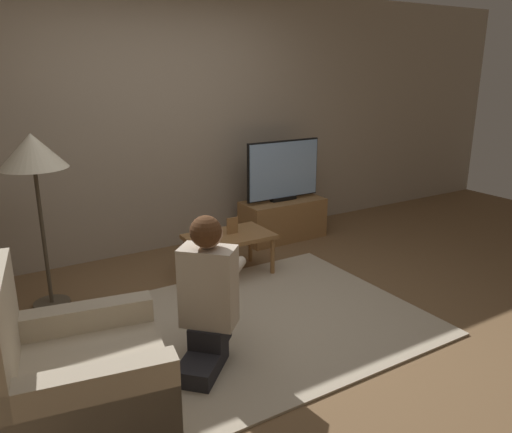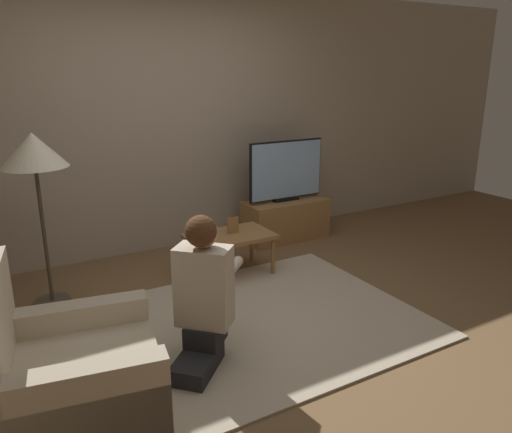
{
  "view_description": "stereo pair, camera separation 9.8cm",
  "coord_description": "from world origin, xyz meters",
  "px_view_note": "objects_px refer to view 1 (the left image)",
  "views": [
    {
      "loc": [
        -1.74,
        -2.83,
        1.83
      ],
      "look_at": [
        0.37,
        0.62,
        0.61
      ],
      "focal_mm": 35.0,
      "sensor_mm": 36.0,
      "label": 1
    },
    {
      "loc": [
        -1.66,
        -2.88,
        1.83
      ],
      "look_at": [
        0.37,
        0.62,
        0.61
      ],
      "focal_mm": 35.0,
      "sensor_mm": 36.0,
      "label": 2
    }
  ],
  "objects_px": {
    "tv": "(283,170)",
    "person_kneeling": "(208,291)",
    "coffee_table": "(229,240)",
    "floor_lamp": "(33,158)",
    "armchair": "(70,380)"
  },
  "relations": [
    {
      "from": "tv",
      "to": "person_kneeling",
      "type": "distance_m",
      "value": 2.51
    },
    {
      "from": "coffee_table",
      "to": "person_kneeling",
      "type": "relative_size",
      "value": 0.78
    },
    {
      "from": "floor_lamp",
      "to": "person_kneeling",
      "type": "relative_size",
      "value": 1.41
    },
    {
      "from": "tv",
      "to": "floor_lamp",
      "type": "bearing_deg",
      "value": -171.17
    },
    {
      "from": "armchair",
      "to": "tv",
      "type": "bearing_deg",
      "value": -44.43
    },
    {
      "from": "tv",
      "to": "coffee_table",
      "type": "relative_size",
      "value": 1.17
    },
    {
      "from": "coffee_table",
      "to": "armchair",
      "type": "height_order",
      "value": "armchair"
    },
    {
      "from": "tv",
      "to": "armchair",
      "type": "relative_size",
      "value": 0.88
    },
    {
      "from": "armchair",
      "to": "person_kneeling",
      "type": "height_order",
      "value": "person_kneeling"
    },
    {
      "from": "coffee_table",
      "to": "floor_lamp",
      "type": "relative_size",
      "value": 0.55
    },
    {
      "from": "floor_lamp",
      "to": "armchair",
      "type": "relative_size",
      "value": 1.36
    },
    {
      "from": "tv",
      "to": "coffee_table",
      "type": "bearing_deg",
      "value": -148.94
    },
    {
      "from": "tv",
      "to": "floor_lamp",
      "type": "height_order",
      "value": "floor_lamp"
    },
    {
      "from": "coffee_table",
      "to": "armchair",
      "type": "distance_m",
      "value": 2.12
    },
    {
      "from": "coffee_table",
      "to": "floor_lamp",
      "type": "distance_m",
      "value": 1.74
    }
  ]
}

